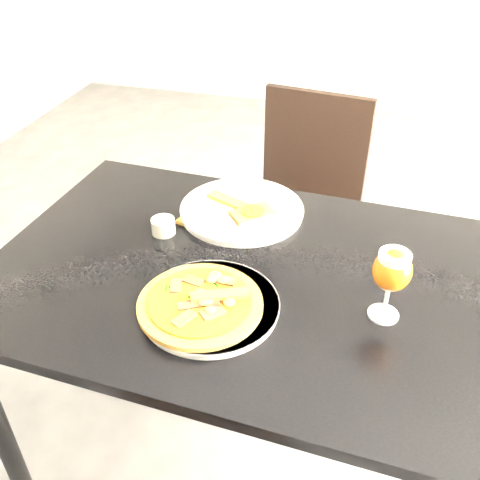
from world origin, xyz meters
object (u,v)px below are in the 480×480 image
(dining_table, at_px, (245,299))
(beer_glass, at_px, (392,271))
(chair_far, at_px, (302,207))
(pizza, at_px, (201,303))

(dining_table, bearing_deg, beer_glass, -9.58)
(chair_far, relative_size, beer_glass, 5.36)
(beer_glass, bearing_deg, dining_table, 167.49)
(chair_far, bearing_deg, beer_glass, -61.91)
(chair_far, bearing_deg, dining_table, -83.80)
(chair_far, relative_size, pizza, 3.34)
(pizza, distance_m, beer_glass, 0.40)
(beer_glass, bearing_deg, chair_far, 110.14)
(dining_table, distance_m, chair_far, 0.76)
(dining_table, bearing_deg, pizza, -105.62)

